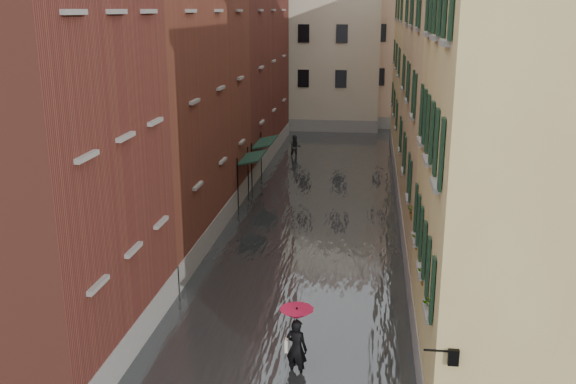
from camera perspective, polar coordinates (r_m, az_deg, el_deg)
The scene contains 16 objects.
ground at distance 20.69m, azimuth -0.42°, elevation -12.44°, with size 120.00×120.00×0.00m, color #5B5B5E.
floodwater at distance 32.62m, azimuth 2.71°, elevation -1.44°, with size 10.00×60.00×0.20m, color #414648.
building_left_near at distance 18.94m, azimuth -22.91°, elevation 4.54°, with size 6.00×8.00×13.00m, color brown.
building_left_mid at distance 28.88m, azimuth -11.96°, elevation 8.47°, with size 6.00×14.00×12.50m, color #582B1B.
building_left_far at distance 43.19m, azimuth -5.39°, elevation 12.11°, with size 6.00×16.00×14.00m, color brown.
building_right_near at distance 17.14m, azimuth 22.41°, elevation 0.92°, with size 6.00×8.00×11.50m, color tan.
building_right_mid at distance 27.60m, azimuth 16.95°, elevation 8.32°, with size 6.00×14.00×13.00m, color tan.
building_right_far at distance 42.47m, azimuth 13.71°, elevation 9.98°, with size 6.00×16.00×11.50m, color tan.
building_end_cream at distance 56.40m, azimuth 1.89°, elevation 12.55°, with size 12.00×9.00×13.00m, color #C0B398.
building_end_pink at distance 58.26m, azimuth 11.13°, elevation 11.88°, with size 10.00×9.00×12.00m, color tan.
awning_near at distance 32.87m, azimuth -3.25°, elevation 2.95°, with size 1.09×2.77×2.80m.
awning_far at distance 36.64m, azimuth -2.11°, elevation 4.34°, with size 1.09×3.16×2.80m.
wall_lantern at distance 13.95m, azimuth 14.39°, elevation -13.92°, with size 0.71×0.22×0.35m.
window_planters at distance 18.45m, azimuth 12.04°, elevation -4.48°, with size 0.59×8.17×0.84m.
pedestrian_main at distance 17.93m, azimuth 0.76°, elevation -12.71°, with size 0.95×0.95×2.06m.
pedestrian_far at distance 43.42m, azimuth 0.66°, elevation 3.98°, with size 0.81×0.63×1.67m, color #232326.
Camera 1 is at (2.51, -18.03, 9.84)m, focal length 40.00 mm.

